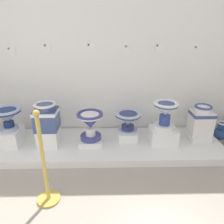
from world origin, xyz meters
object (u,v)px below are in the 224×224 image
at_px(antique_toilet_squat_floral, 90,122).
at_px(plinth_block_slender_white, 163,136).
at_px(antique_toilet_pale_glazed, 201,120).
at_px(info_placard_fourth, 128,49).
at_px(plinth_block_tall_cobalt, 49,137).
at_px(antique_toilet_slender_white, 165,112).
at_px(antique_toilet_leftmost, 7,115).
at_px(plinth_block_pale_glazed, 198,136).
at_px(info_placard_second, 47,48).
at_px(info_placard_third, 91,48).
at_px(info_placard_first, 12,51).
at_px(plinth_block_leftmost, 12,137).
at_px(antique_toilet_tall_cobalt, 46,116).
at_px(decorative_vase_companion, 220,133).
at_px(info_placard_sixth, 198,50).
at_px(stanchion_post_near_left, 45,175).
at_px(info_placard_fifth, 160,48).
at_px(antique_toilet_central_ornate, 128,119).
at_px(plinth_block_squat_floral, 91,141).
at_px(plinth_block_central_ornate, 128,135).

distance_m(antique_toilet_squat_floral, plinth_block_slender_white, 1.11).
bearing_deg(antique_toilet_pale_glazed, info_placard_fourth, 159.60).
bearing_deg(plinth_block_tall_cobalt, antique_toilet_slender_white, 0.46).
bearing_deg(antique_toilet_leftmost, plinth_block_tall_cobalt, -1.47).
height_order(plinth_block_pale_glazed, info_placard_fourth, info_placard_fourth).
bearing_deg(plinth_block_pale_glazed, antique_toilet_pale_glazed, 26.57).
relative_size(antique_toilet_slender_white, plinth_block_pale_glazed, 1.30).
xyz_separation_m(plinth_block_pale_glazed, info_placard_second, (-2.33, 0.42, 1.31)).
xyz_separation_m(antique_toilet_pale_glazed, info_placard_third, (-1.67, 0.42, 1.03)).
bearing_deg(info_placard_first, plinth_block_leftmost, -88.69).
bearing_deg(info_placard_fourth, plinth_block_pale_glazed, -20.40).
distance_m(antique_toilet_tall_cobalt, info_placard_first, 1.14).
height_order(info_placard_first, decorative_vase_companion, info_placard_first).
bearing_deg(antique_toilet_leftmost, info_placard_sixth, 10.53).
bearing_deg(plinth_block_tall_cobalt, stanchion_post_near_left, -76.76).
xyz_separation_m(info_placard_fifth, stanchion_post_near_left, (-1.45, -1.52, -1.12)).
relative_size(plinth_block_slender_white, info_placard_third, 2.54).
distance_m(antique_toilet_slender_white, decorative_vase_companion, 1.15).
distance_m(plinth_block_pale_glazed, decorative_vase_companion, 0.44).
xyz_separation_m(plinth_block_tall_cobalt, antique_toilet_central_ornate, (1.18, 0.13, 0.21)).
bearing_deg(plinth_block_slender_white, info_placard_first, 167.00).
relative_size(antique_toilet_tall_cobalt, info_placard_third, 2.59).
height_order(antique_toilet_squat_floral, info_placard_fourth, info_placard_fourth).
xyz_separation_m(antique_toilet_squat_floral, info_placard_first, (-1.19, 0.53, 0.94)).
xyz_separation_m(antique_toilet_tall_cobalt, decorative_vase_companion, (2.72, 0.25, -0.44)).
bearing_deg(decorative_vase_companion, stanchion_post_near_left, -153.66).
xyz_separation_m(plinth_block_leftmost, info_placard_sixth, (2.83, 0.53, 1.20)).
height_order(plinth_block_tall_cobalt, info_placard_sixth, info_placard_sixth).
bearing_deg(info_placard_first, antique_toilet_central_ornate, -13.17).
bearing_deg(stanchion_post_near_left, antique_toilet_squat_floral, 68.69).
bearing_deg(plinth_block_squat_floral, info_placard_first, 156.10).
distance_m(info_placard_fifth, stanchion_post_near_left, 2.38).
bearing_deg(plinth_block_slender_white, decorative_vase_companion, 13.22).
relative_size(antique_toilet_squat_floral, info_placard_second, 2.87).
distance_m(plinth_block_leftmost, plinth_block_pale_glazed, 2.87).
bearing_deg(antique_toilet_pale_glazed, antique_toilet_squat_floral, -176.24).
height_order(plinth_block_squat_floral, plinth_block_central_ornate, plinth_block_central_ornate).
xyz_separation_m(plinth_block_leftmost, info_placard_first, (-0.01, 0.53, 1.17)).
bearing_deg(antique_toilet_pale_glazed, plinth_block_squat_floral, -176.24).
distance_m(plinth_block_tall_cobalt, plinth_block_pale_glazed, 2.31).
relative_size(antique_toilet_central_ornate, info_placard_third, 2.60).
height_order(plinth_block_leftmost, antique_toilet_slender_white, antique_toilet_slender_white).
xyz_separation_m(plinth_block_slender_white, stanchion_post_near_left, (-1.48, -1.00, 0.10)).
bearing_deg(antique_toilet_slender_white, antique_toilet_pale_glazed, 10.45).
distance_m(antique_toilet_tall_cobalt, stanchion_post_near_left, 1.04).
xyz_separation_m(info_placard_fourth, info_placard_fifth, (0.49, 0.00, 0.01)).
distance_m(antique_toilet_squat_floral, antique_toilet_pale_glazed, 1.69).
bearing_deg(stanchion_post_near_left, decorative_vase_companion, 26.34).
bearing_deg(plinth_block_pale_glazed, antique_toilet_leftmost, -177.81).
height_order(plinth_block_tall_cobalt, decorative_vase_companion, plinth_block_tall_cobalt).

